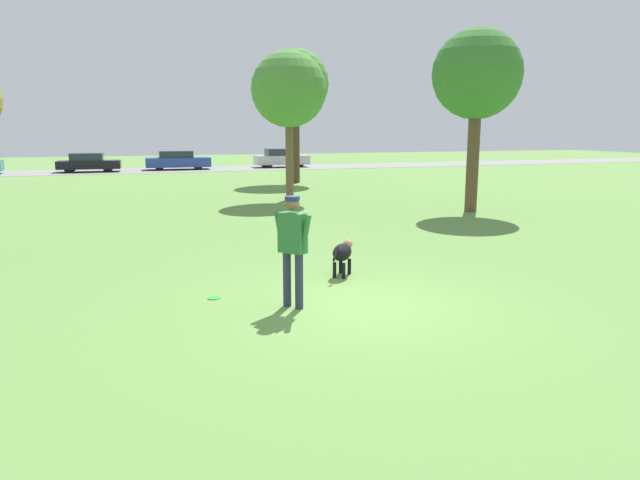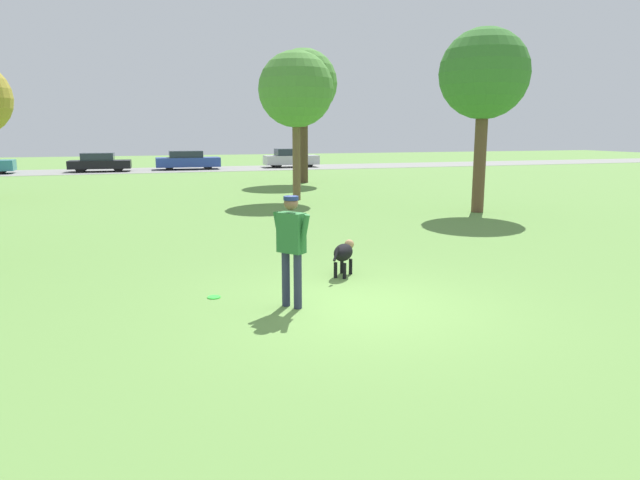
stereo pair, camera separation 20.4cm
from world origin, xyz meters
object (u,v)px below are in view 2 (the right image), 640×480
Objects in this scene: tree_mid_center at (296,90)px; tree_far_right at (304,84)px; dog at (344,253)px; frisbee at (214,297)px; tree_near_right at (484,76)px; person at (291,241)px; parked_car_black at (99,162)px; parked_car_blue at (187,160)px; parked_car_silver at (291,158)px.

tree_mid_center is 7.92m from tree_far_right.
dog reaches higher than frisbee.
tree_near_right is 7.31m from tree_mid_center.
frisbee is (-1.12, 0.90, -1.06)m from person.
parked_car_black is (-5.91, 32.14, 0.19)m from dog.
parked_car_silver is (7.85, 0.20, 0.04)m from parked_car_blue.
dog is at bearing 100.95° from person.
tree_near_right reaches higher than person.
tree_near_right is at bearing -59.34° from parked_car_black.
tree_far_right is at bearing -46.05° from parked_car_black.
tree_near_right is 1.34× the size of parked_car_blue.
tree_far_right reaches higher than parked_car_silver.
person is 35.79m from parked_car_silver.
parked_car_blue is at bearing 96.79° from tree_mid_center.
person is 2.03× the size of dog.
person is 8.05× the size of frisbee.
person reaches higher than parked_car_silver.
dog is 0.21× the size of parked_car_black.
tree_mid_center reaches higher than person.
tree_far_right reaches higher than parked_car_black.
person is 0.25× the size of tree_far_right.
parked_car_blue is 1.11× the size of parked_car_silver.
tree_mid_center is at bearing 26.99° from dog.
tree_far_right is at bearing -67.74° from parked_car_blue.
dog is at bearing 15.68° from frisbee.
parked_car_blue is at bearing 140.77° from person.
frisbee is at bearing -110.60° from tree_far_right.
frisbee is 0.05× the size of parked_car_black.
frisbee is 0.05× the size of parked_car_blue.
tree_mid_center is 0.84× the size of tree_far_right.
person is 12.86m from tree_near_right.
tree_near_right is 13.04m from tree_far_right.
dog is (1.50, 1.64, -0.62)m from person.
tree_mid_center is at bearing -108.75° from tree_far_right.
parked_car_blue is (-4.98, 13.05, -4.53)m from tree_far_right.
person reaches higher than dog.
person is at bearing -136.69° from tree_near_right.
tree_mid_center is 1.28× the size of parked_car_blue.
parked_car_blue is (-7.44, 25.84, -3.92)m from tree_near_right.
parked_car_blue is (-2.44, 20.51, -3.69)m from tree_mid_center.
parked_car_blue is 7.86m from parked_car_silver.
parked_car_silver reaches higher than dog.
tree_mid_center reaches higher than dog.
parked_car_blue is (5.98, 0.55, 0.02)m from parked_car_black.
parked_car_silver is (0.41, 26.04, -3.88)m from tree_near_right.
frisbee is at bearing -165.63° from person.
tree_near_right reaches higher than frisbee.
dog is 0.21× the size of parked_car_silver.
tree_far_right reaches higher than tree_mid_center.
person is 14.76m from tree_mid_center.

